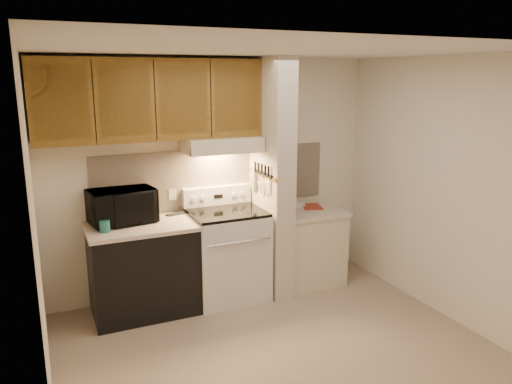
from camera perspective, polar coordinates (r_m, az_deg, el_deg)
floor at (r=4.54m, az=2.28°, el=-17.40°), size 3.60×3.60×0.00m
ceiling at (r=3.92m, az=2.62°, el=15.93°), size 3.60×3.60×0.00m
wall_back at (r=5.40m, az=-4.73°, el=1.80°), size 3.60×2.50×0.02m
wall_left at (r=3.65m, az=-23.82°, el=-4.89°), size 0.02×3.00×2.50m
wall_right at (r=5.10m, az=20.82°, el=0.30°), size 0.02×3.00×2.50m
backsplash at (r=5.39m, az=-4.68°, el=1.62°), size 2.60×0.02×0.63m
range_body at (r=5.30m, az=-3.30°, el=-7.27°), size 0.76×0.65×0.92m
oven_window at (r=5.01m, az=-1.99°, el=-8.00°), size 0.50×0.01×0.30m
oven_handle at (r=4.90m, az=-1.84°, el=-5.75°), size 0.65×0.02×0.02m
cooktop at (r=5.16m, az=-3.37°, el=-2.32°), size 0.74×0.64×0.03m
range_backguard at (r=5.39m, az=-4.47°, el=-0.40°), size 0.76×0.08×0.20m
range_display at (r=5.35m, az=-4.32°, el=-0.49°), size 0.10×0.01×0.04m
range_knob_left_outer at (r=5.26m, az=-7.17°, el=-0.79°), size 0.05×0.02×0.05m
range_knob_left_inner at (r=5.29m, az=-6.14°, el=-0.69°), size 0.05×0.02×0.05m
range_knob_right_inner at (r=5.41m, az=-2.52°, el=-0.32°), size 0.05×0.02×0.05m
range_knob_right_outer at (r=5.44m, az=-1.54°, el=-0.21°), size 0.05×0.02×0.05m
dishwasher_front at (r=5.10m, az=-12.72°, el=-8.76°), size 1.00×0.63×0.87m
left_countertop at (r=4.95m, az=-12.98°, el=-3.86°), size 1.04×0.67×0.04m
spoon_rest at (r=5.21m, az=-9.13°, el=-2.50°), size 0.21×0.10×0.01m
teal_jar at (r=4.78m, az=-16.90°, el=-3.77°), size 0.11×0.11×0.11m
outlet at (r=5.27m, az=-9.52°, el=-0.29°), size 0.08×0.01×0.12m
microwave at (r=5.01m, az=-15.08°, el=-1.55°), size 0.66×0.50×0.33m
partition_pillar at (r=5.28m, az=1.78°, el=1.57°), size 0.22×0.70×2.50m
pillar_trim at (r=5.22m, az=0.64°, el=2.01°), size 0.01×0.70×0.04m
knife_strip at (r=5.17m, az=0.81°, el=2.12°), size 0.02×0.42×0.04m
knife_blade_a at (r=5.05m, az=1.40°, el=0.71°), size 0.01×0.03×0.16m
knife_handle_a at (r=5.01m, az=1.44°, el=2.36°), size 0.02×0.02×0.10m
knife_blade_b at (r=5.11m, az=1.10°, el=0.73°), size 0.01×0.04×0.18m
knife_handle_b at (r=5.08m, az=1.07°, el=2.51°), size 0.02×0.02×0.10m
knife_blade_c at (r=5.19m, az=0.66°, el=0.83°), size 0.01×0.04×0.20m
knife_handle_c at (r=5.15m, az=0.69°, el=2.66°), size 0.02×0.02×0.10m
knife_blade_d at (r=5.26m, az=0.31°, el=1.20°), size 0.01×0.04×0.16m
knife_handle_d at (r=5.22m, az=0.32°, el=2.81°), size 0.02×0.02×0.10m
knife_blade_e at (r=5.33m, az=-0.05°, el=1.26°), size 0.01×0.04×0.18m
knife_handle_e at (r=5.31m, az=-0.09°, el=2.97°), size 0.02×0.02×0.10m
oven_mitt at (r=5.38m, az=-0.28°, el=1.52°), size 0.03×0.10×0.23m
right_cab_base at (r=5.71m, az=5.90°, el=-6.38°), size 0.70×0.60×0.81m
right_countertop at (r=5.59m, az=6.00°, el=-2.26°), size 0.74×0.64×0.04m
red_folder at (r=5.71m, az=6.37°, el=-1.67°), size 0.28×0.33×0.01m
white_box at (r=5.71m, az=4.75°, el=-1.49°), size 0.16×0.11×0.04m
range_hood at (r=5.13m, az=-3.98°, el=5.47°), size 0.78×0.44×0.15m
hood_lip at (r=4.94m, az=-3.12°, el=4.66°), size 0.78×0.04×0.06m
upper_cabinets at (r=4.94m, az=-11.89°, el=10.28°), size 2.18×0.33×0.77m
cab_door_a at (r=4.67m, az=-21.41°, el=9.52°), size 0.46×0.01×0.63m
cab_gap_a at (r=4.69m, az=-18.05°, el=9.78°), size 0.01×0.01×0.73m
cab_door_b at (r=4.73m, az=-14.73°, el=10.02°), size 0.46×0.01×0.63m
cab_gap_b at (r=4.78m, az=-11.46°, el=10.22°), size 0.01×0.01×0.73m
cab_door_c at (r=4.85m, az=-8.28°, el=10.38°), size 0.46×0.01×0.63m
cab_gap_c at (r=4.93m, az=-5.19°, el=10.50°), size 0.01×0.01×0.73m
cab_door_d at (r=5.03m, az=-2.21°, el=10.60°), size 0.46×0.01×0.63m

